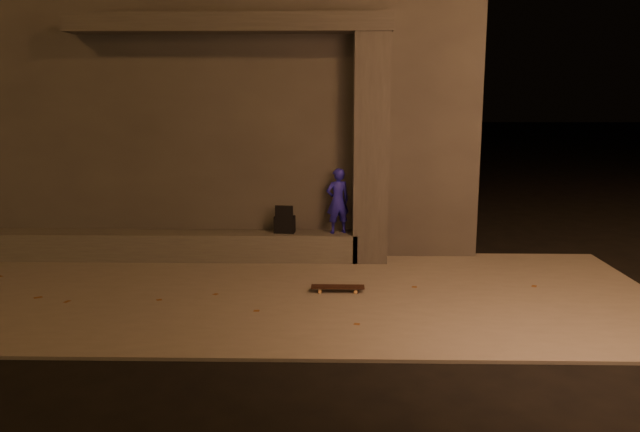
{
  "coord_description": "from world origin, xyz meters",
  "views": [
    {
      "loc": [
        1.1,
        -6.17,
        2.68
      ],
      "look_at": [
        0.93,
        2.0,
        1.11
      ],
      "focal_mm": 35.0,
      "sensor_mm": 36.0,
      "label": 1
    }
  ],
  "objects_px": {
    "skateboard": "(338,287)",
    "column": "(371,150)",
    "backpack": "(285,223)",
    "skateboarder": "(338,201)"
  },
  "relations": [
    {
      "from": "skateboard",
      "to": "column",
      "type": "bearing_deg",
      "value": 73.74
    },
    {
      "from": "backpack",
      "to": "skateboard",
      "type": "relative_size",
      "value": 0.63
    },
    {
      "from": "column",
      "to": "backpack",
      "type": "relative_size",
      "value": 7.79
    },
    {
      "from": "backpack",
      "to": "skateboard",
      "type": "distance_m",
      "value": 2.0
    },
    {
      "from": "column",
      "to": "skateboarder",
      "type": "relative_size",
      "value": 3.4
    },
    {
      "from": "backpack",
      "to": "column",
      "type": "bearing_deg",
      "value": 5.19
    },
    {
      "from": "column",
      "to": "skateboarder",
      "type": "xyz_separation_m",
      "value": [
        -0.52,
        0.0,
        -0.82
      ]
    },
    {
      "from": "column",
      "to": "skateboard",
      "type": "distance_m",
      "value": 2.5
    },
    {
      "from": "column",
      "to": "backpack",
      "type": "bearing_deg",
      "value": 180.0
    },
    {
      "from": "backpack",
      "to": "skateboard",
      "type": "height_order",
      "value": "backpack"
    }
  ]
}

